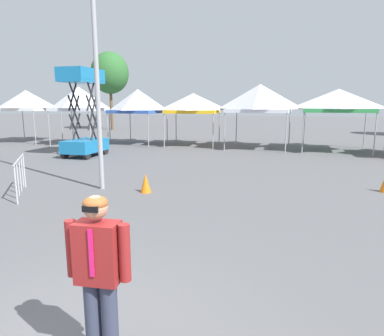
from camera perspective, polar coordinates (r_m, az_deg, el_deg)
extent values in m
cylinder|color=#9E9EA3|center=(24.11, -24.71, 6.28)|extent=(0.06, 0.06, 2.33)
cylinder|color=#9E9EA3|center=(28.44, -26.23, 6.69)|extent=(0.06, 0.06, 2.33)
cylinder|color=#9E9EA3|center=(26.70, -20.85, 6.89)|extent=(0.06, 0.06, 2.33)
pyramid|color=white|center=(26.23, -25.84, 10.29)|extent=(3.51, 3.51, 1.16)
cube|color=white|center=(26.24, -25.72, 8.82)|extent=(3.48, 3.48, 0.20)
cylinder|color=#9E9EA3|center=(22.85, -22.68, 6.26)|extent=(0.06, 0.06, 2.34)
cylinder|color=#9E9EA3|center=(21.46, -16.56, 6.41)|extent=(0.06, 0.06, 2.34)
cylinder|color=#9E9EA3|center=(25.17, -19.25, 6.82)|extent=(0.06, 0.06, 2.34)
cylinder|color=#9E9EA3|center=(23.91, -13.54, 6.95)|extent=(0.06, 0.06, 2.34)
pyramid|color=white|center=(23.27, -18.27, 11.10)|extent=(3.07, 3.07, 1.30)
cube|color=white|center=(23.27, -18.16, 9.26)|extent=(3.04, 3.04, 0.20)
cylinder|color=#9E9EA3|center=(22.17, -13.84, 6.47)|extent=(0.06, 0.06, 2.20)
cylinder|color=#9E9EA3|center=(20.76, -7.28, 6.43)|extent=(0.06, 0.06, 2.20)
cylinder|color=#9E9EA3|center=(24.57, -10.23, 7.00)|extent=(0.06, 0.06, 2.20)
cylinder|color=#9E9EA3|center=(23.31, -4.16, 6.95)|extent=(0.06, 0.06, 2.20)
pyramid|color=white|center=(22.61, -9.01, 11.16)|extent=(3.16, 3.16, 1.30)
cube|color=#3359B2|center=(22.61, -8.95, 9.27)|extent=(3.13, 3.13, 0.20)
cylinder|color=#9E9EA3|center=(20.53, -4.68, 6.46)|extent=(0.06, 0.06, 2.21)
cylinder|color=#9E9EA3|center=(19.92, 3.52, 6.34)|extent=(0.06, 0.06, 2.21)
cylinder|color=#9E9EA3|center=(23.36, -2.66, 6.99)|extent=(0.06, 0.06, 2.21)
cylinder|color=#9E9EA3|center=(22.82, 4.56, 6.88)|extent=(0.06, 0.06, 2.21)
pyramid|color=white|center=(21.56, 0.19, 10.98)|extent=(3.28, 3.28, 1.01)
cube|color=yellow|center=(21.56, 0.18, 9.37)|extent=(3.25, 3.25, 0.20)
cylinder|color=#9E9EA3|center=(19.33, 5.42, 6.31)|extent=(0.06, 0.06, 2.30)
cylinder|color=#9E9EA3|center=(18.85, 15.37, 5.87)|extent=(0.06, 0.06, 2.30)
cylinder|color=#9E9EA3|center=(22.58, 7.39, 6.90)|extent=(0.06, 0.06, 2.30)
cylinder|color=#9E9EA3|center=(22.17, 15.91, 6.51)|extent=(0.06, 0.06, 2.30)
pyramid|color=white|center=(20.62, 11.21, 11.58)|extent=(3.69, 3.69, 1.40)
cube|color=white|center=(20.62, 11.13, 9.36)|extent=(3.66, 3.66, 0.20)
cylinder|color=#9E9EA3|center=(18.98, 17.98, 5.82)|extent=(0.06, 0.06, 2.34)
cylinder|color=#9E9EA3|center=(19.24, 28.16, 5.14)|extent=(0.06, 0.06, 2.34)
cylinder|color=#9E9EA3|center=(22.37, 18.13, 6.48)|extent=(0.06, 0.06, 2.34)
cylinder|color=#9E9EA3|center=(22.58, 26.80, 5.90)|extent=(0.06, 0.06, 2.34)
pyramid|color=white|center=(20.67, 23.12, 10.55)|extent=(3.77, 3.77, 1.04)
cube|color=green|center=(20.68, 22.99, 8.84)|extent=(3.73, 3.73, 0.20)
cylinder|color=black|center=(17.61, -20.39, 2.28)|extent=(0.18, 0.48, 0.48)
cylinder|color=black|center=(16.95, -17.09, 2.17)|extent=(0.18, 0.48, 0.48)
cylinder|color=black|center=(19.03, -17.42, 3.04)|extent=(0.18, 0.48, 0.48)
cylinder|color=black|center=(18.42, -14.28, 2.97)|extent=(0.18, 0.48, 0.48)
cube|color=#1972AD|center=(17.95, -17.32, 3.58)|extent=(1.42, 2.31, 0.60)
cylinder|color=black|center=(18.15, -18.77, 5.94)|extent=(0.09, 0.97, 1.65)
cylinder|color=black|center=(18.15, -18.77, 5.94)|extent=(0.09, 0.97, 1.65)
cylinder|color=black|center=(17.63, -16.09, 5.97)|extent=(0.09, 0.97, 1.65)
cylinder|color=black|center=(17.63, -16.09, 5.97)|extent=(0.09, 0.97, 1.65)
cylinder|color=black|center=(18.10, -18.94, 8.76)|extent=(0.09, 0.97, 1.65)
cylinder|color=black|center=(18.10, -18.94, 8.76)|extent=(0.09, 0.97, 1.65)
cylinder|color=black|center=(17.58, -16.24, 8.87)|extent=(0.09, 0.97, 1.65)
cylinder|color=black|center=(17.58, -16.24, 8.87)|extent=(0.09, 0.97, 1.65)
cylinder|color=black|center=(18.10, -19.11, 11.59)|extent=(0.09, 0.97, 1.65)
cylinder|color=black|center=(18.10, -19.11, 11.59)|extent=(0.09, 0.97, 1.65)
cylinder|color=black|center=(17.58, -16.40, 11.78)|extent=(0.09, 0.97, 1.65)
cylinder|color=black|center=(17.58, -16.40, 11.78)|extent=(0.09, 0.97, 1.65)
cube|color=#1972AD|center=(17.86, -17.88, 13.50)|extent=(1.35, 2.20, 0.12)
cube|color=#1972AD|center=(17.00, -19.92, 14.69)|extent=(1.33, 0.07, 0.55)
cube|color=#1972AD|center=(18.79, -16.16, 14.46)|extent=(1.33, 0.07, 0.55)
cube|color=#1972AD|center=(18.23, -19.70, 14.39)|extent=(0.08, 2.19, 0.55)
cube|color=#1972AD|center=(17.55, -16.11, 14.75)|extent=(0.08, 2.19, 0.55)
cylinder|color=#33384C|center=(3.88, -16.06, -23.51)|extent=(0.16, 0.16, 0.92)
cylinder|color=#33384C|center=(3.81, -13.42, -24.06)|extent=(0.16, 0.16, 0.92)
cube|color=maroon|center=(3.47, -15.36, -13.36)|extent=(0.44, 0.27, 0.60)
cylinder|color=maroon|center=(3.59, -19.35, -12.46)|extent=(0.11, 0.11, 0.56)
cylinder|color=maroon|center=(3.36, -11.13, -13.64)|extent=(0.11, 0.11, 0.56)
sphere|color=tan|center=(3.32, -15.74, -6.32)|extent=(0.23, 0.23, 0.23)
ellipsoid|color=brown|center=(3.31, -15.78, -5.66)|extent=(0.23, 0.23, 0.14)
cube|color=black|center=(3.23, -16.60, -6.59)|extent=(0.15, 0.04, 0.06)
cube|color=#E51966|center=(3.35, -16.42, -13.44)|extent=(0.04, 0.02, 0.46)
cylinder|color=#9E9EA3|center=(10.92, -15.87, 20.67)|extent=(0.14, 0.14, 9.16)
cylinder|color=brown|center=(35.66, -13.24, 9.50)|extent=(0.28, 0.28, 4.08)
ellipsoid|color=#2D662D|center=(35.77, -13.49, 15.11)|extent=(3.66, 3.66, 4.03)
cylinder|color=#B7BABF|center=(10.92, -26.85, 1.30)|extent=(1.26, 1.74, 0.05)
cylinder|color=#B7BABF|center=(10.04, -27.23, -2.52)|extent=(0.04, 0.04, 1.05)
cylinder|color=#B7BABF|center=(11.98, -26.11, -0.45)|extent=(0.04, 0.04, 1.05)
cylinder|color=#B7BABF|center=(10.48, -26.95, -1.68)|extent=(0.04, 0.04, 0.92)
cylinder|color=#B7BABF|center=(10.99, -26.65, -1.13)|extent=(0.04, 0.04, 0.92)
cylinder|color=#B7BABF|center=(11.51, -26.37, -0.62)|extent=(0.04, 0.04, 0.92)
cone|color=orange|center=(10.29, -7.71, -2.50)|extent=(0.32, 0.32, 0.56)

